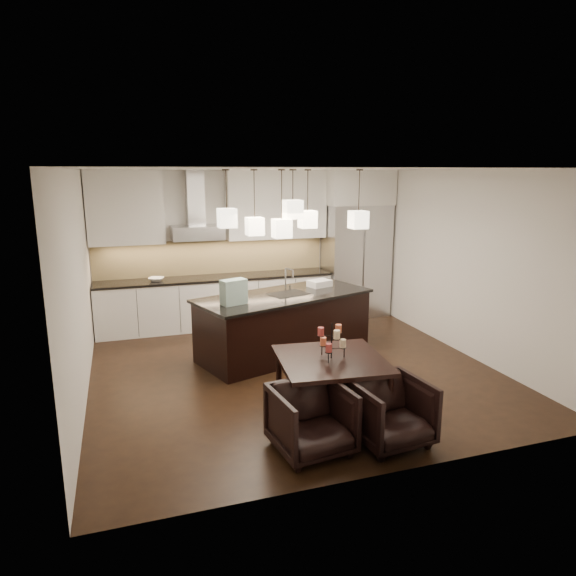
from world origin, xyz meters
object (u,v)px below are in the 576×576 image
object	(u,v)px
armchair_right	(390,412)
island_body	(284,326)
refrigerator	(356,261)
dining_table	(331,387)
armchair_left	(311,420)

from	to	relation	value
armchair_right	island_body	bearing A→B (deg)	88.85
island_body	refrigerator	bearing A→B (deg)	22.87
refrigerator	island_body	bearing A→B (deg)	-139.16
dining_table	armchair_right	xyz separation A→B (m)	(0.35, -0.75, -0.01)
refrigerator	armchair_right	size ratio (longest dim) A/B	2.85
island_body	armchair_right	distance (m)	2.89
armchair_right	dining_table	bearing A→B (deg)	109.51
island_body	dining_table	distance (m)	2.13
island_body	dining_table	size ratio (longest dim) A/B	2.20
dining_table	armchair_left	distance (m)	0.82
armchair_left	armchair_right	world-z (taller)	armchair_left
refrigerator	armchair_right	xyz separation A→B (m)	(-1.79, -4.62, -0.73)
refrigerator	dining_table	xyz separation A→B (m)	(-2.14, -3.88, -0.72)
island_body	armchair_left	bearing A→B (deg)	-120.26
dining_table	armchair_left	size ratio (longest dim) A/B	1.56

